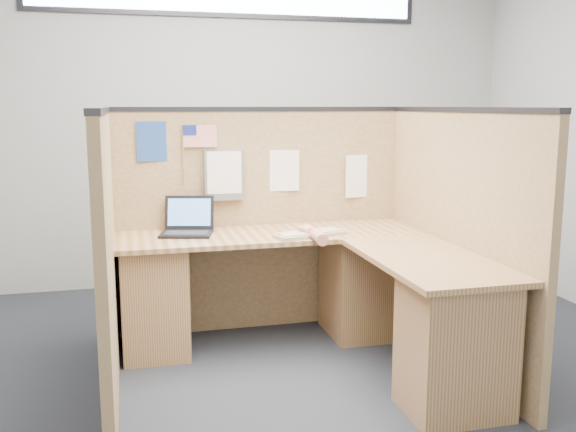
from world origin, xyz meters
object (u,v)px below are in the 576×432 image
object	(u,v)px
laptop	(185,225)
l_desk	(315,299)
keyboard	(310,234)
mouse	(307,232)

from	to	relation	value
laptop	l_desk	bearing A→B (deg)	-20.86
l_desk	keyboard	world-z (taller)	keyboard
l_desk	mouse	size ratio (longest dim) A/B	18.20
mouse	laptop	bearing A→B (deg)	160.06
l_desk	laptop	distance (m)	0.96
laptop	mouse	size ratio (longest dim) A/B	3.49
keyboard	mouse	distance (m)	0.02
laptop	mouse	bearing A→B (deg)	-5.54
l_desk	mouse	xyz separation A→B (m)	(0.01, 0.24, 0.36)
keyboard	mouse	bearing A→B (deg)	123.10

